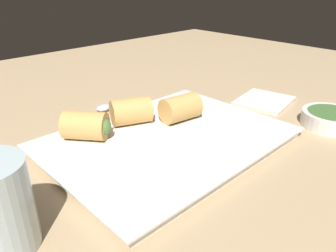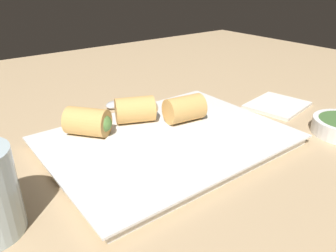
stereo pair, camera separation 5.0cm
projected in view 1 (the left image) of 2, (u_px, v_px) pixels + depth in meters
table_surface at (142, 150)px, 50.76cm from camera, size 180.00×140.00×2.00cm
serving_plate at (168, 140)px, 49.81cm from camera, size 35.30×26.13×1.50cm
roll_front_left at (182, 107)px, 54.36cm from camera, size 7.25×5.07×4.24cm
roll_front_right at (133, 111)px, 53.01cm from camera, size 7.42×6.33×4.24cm
roll_back_left at (88, 126)px, 47.88cm from camera, size 7.23×7.54×4.24cm
dipping_bowl_near at (331, 118)px, 55.94cm from camera, size 9.58×9.58×2.47cm
spoon at (99, 110)px, 61.31cm from camera, size 14.45×6.91×1.19cm
napkin at (264, 101)px, 66.39cm from camera, size 12.56×11.20×0.60cm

